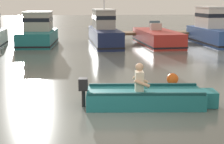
{
  "coord_description": "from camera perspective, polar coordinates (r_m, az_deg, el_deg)",
  "views": [
    {
      "loc": [
        -0.51,
        -7.66,
        2.83
      ],
      "look_at": [
        0.67,
        3.27,
        0.55
      ],
      "focal_mm": 55.89,
      "sensor_mm": 36.0,
      "label": 1
    }
  ],
  "objects": [
    {
      "name": "mooring_buoy",
      "position": [
        12.02,
        9.87,
        -1.12
      ],
      "size": [
        0.39,
        0.39,
        0.39
      ],
      "primitive_type": "sphere",
      "color": "#E55919",
      "rests_on": "ground"
    },
    {
      "name": "moored_boat_red",
      "position": [
        22.62,
        7.39,
        5.54
      ],
      "size": [
        2.26,
        5.79,
        1.49
      ],
      "color": "#B72D28",
      "rests_on": "ground"
    },
    {
      "name": "moored_boat_teal",
      "position": [
        22.88,
        -11.97,
        6.32
      ],
      "size": [
        2.35,
        4.71,
        2.11
      ],
      "color": "#1E727A",
      "rests_on": "ground"
    },
    {
      "name": "ground_plane",
      "position": [
        8.18,
        -2.23,
        -8.52
      ],
      "size": [
        120.0,
        120.0,
        0.0
      ],
      "primitive_type": "plane",
      "color": "slate"
    },
    {
      "name": "wooden_dock",
      "position": [
        26.2,
        14.92,
        6.29
      ],
      "size": [
        14.81,
        1.64,
        1.2
      ],
      "color": "brown",
      "rests_on": "ground"
    },
    {
      "name": "moored_boat_blue",
      "position": [
        23.62,
        16.07,
        6.56
      ],
      "size": [
        1.94,
        5.28,
        2.43
      ],
      "color": "#2D519E",
      "rests_on": "ground"
    },
    {
      "name": "moored_boat_navy",
      "position": [
        22.29,
        -1.27,
        6.6
      ],
      "size": [
        1.82,
        5.88,
        4.4
      ],
      "color": "#19234C",
      "rests_on": "ground"
    },
    {
      "name": "rowboat_with_person",
      "position": [
        9.48,
        5.76,
        -4.13
      ],
      "size": [
        3.73,
        1.39,
        1.19
      ],
      "color": "#1E727A",
      "rests_on": "ground"
    }
  ]
}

